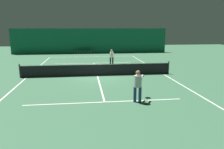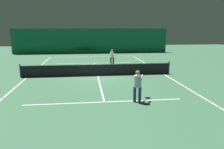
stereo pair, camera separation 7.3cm
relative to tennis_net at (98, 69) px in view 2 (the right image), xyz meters
The scene contains 15 objects.
ground_plane 0.51m from the tennis_net, ahead, with size 60.00×60.00×0.00m, color #386647.
backdrop_curtain 15.86m from the tennis_net, 90.00° to the left, with size 23.00×0.12×3.67m.
court_line_baseline_far 11.91m from the tennis_net, 90.00° to the left, with size 11.00×0.10×0.00m.
court_line_service_far 6.42m from the tennis_net, 90.00° to the left, with size 8.25×0.10×0.00m.
court_line_service_near 6.42m from the tennis_net, 90.00° to the right, with size 8.25×0.10×0.00m.
court_line_sideline_left 5.52m from the tennis_net, behind, with size 0.10×23.80×0.00m.
court_line_sideline_right 5.52m from the tennis_net, ahead, with size 0.10×23.80×0.00m.
court_line_centre 0.51m from the tennis_net, ahead, with size 0.10×12.80×0.00m.
tennis_net is the anchor object (origin of this frame).
player_near 6.82m from the tennis_net, 75.49° to the right, with size 0.89×1.38×1.68m.
player_far 5.35m from the tennis_net, 70.38° to the left, with size 0.43×1.34×1.60m.
courtside_chair_0 15.40m from the tennis_net, 97.99° to the left, with size 0.44×0.44×0.84m.
courtside_chair_1 15.32m from the tennis_net, 95.48° to the left, with size 0.44×0.44×0.84m.
courtside_chair_2 15.27m from the tennis_net, 92.95° to the left, with size 0.44×0.44×0.84m.
courtside_chair_3 15.25m from the tennis_net, 90.41° to the left, with size 0.44×0.44×0.84m.
Camera 2 is at (-0.89, -17.19, 3.81)m, focal length 35.00 mm.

